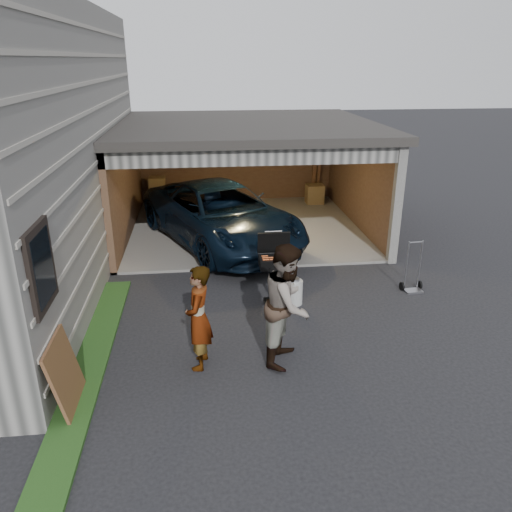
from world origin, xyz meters
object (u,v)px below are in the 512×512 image
at_px(plywood_panel, 65,374).
at_px(hand_truck, 412,281).
at_px(bbq_grill, 275,264).
at_px(woman, 199,318).
at_px(propane_tank, 294,292).
at_px(man, 288,304).
at_px(minivan, 221,217).

bearing_deg(plywood_panel, hand_truck, 26.21).
relative_size(bbq_grill, plywood_panel, 1.32).
distance_m(woman, propane_tank, 2.70).
xyz_separation_m(propane_tank, hand_truck, (2.51, 0.31, -0.04)).
bearing_deg(man, hand_truck, -30.13).
xyz_separation_m(minivan, hand_truck, (3.75, -3.16, -0.54)).
bearing_deg(propane_tank, minivan, 109.62).
bearing_deg(plywood_panel, propane_tank, 36.81).
distance_m(man, bbq_grill, 1.96).
bearing_deg(bbq_grill, propane_tank, -11.39).
bearing_deg(man, plywood_panel, 128.28).
distance_m(minivan, man, 5.40).
bearing_deg(hand_truck, propane_tank, -178.01).
height_order(man, propane_tank, man).
distance_m(minivan, hand_truck, 4.93).
distance_m(woman, bbq_grill, 2.46).
xyz_separation_m(minivan, plywood_panel, (-2.37, -6.17, -0.23)).
bearing_deg(man, woman, 114.96).
distance_m(propane_tank, plywood_panel, 4.51).
distance_m(bbq_grill, plywood_panel, 4.27).
relative_size(man, hand_truck, 1.82).
height_order(propane_tank, hand_truck, hand_truck).
relative_size(minivan, propane_tank, 11.02).
bearing_deg(man, bbq_grill, 20.63).
height_order(bbq_grill, propane_tank, bbq_grill).
bearing_deg(minivan, propane_tank, -94.76).
relative_size(man, propane_tank, 3.99).
xyz_separation_m(minivan, propane_tank, (1.24, -3.47, -0.50)).
height_order(woman, bbq_grill, woman).
bearing_deg(hand_truck, plywood_panel, -158.89).
xyz_separation_m(woman, plywood_panel, (-1.79, -0.79, -0.31)).
height_order(man, bbq_grill, man).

